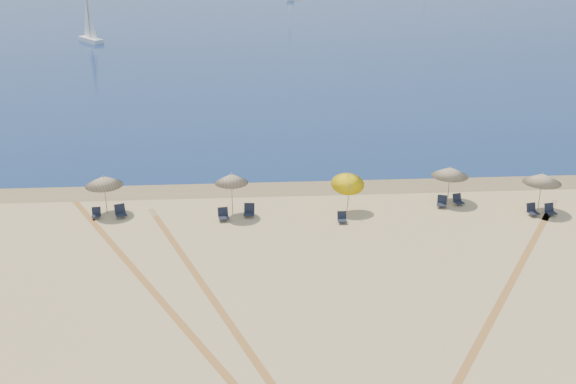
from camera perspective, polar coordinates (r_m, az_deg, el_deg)
name	(u,v)px	position (r m, az deg, el deg)	size (l,w,h in m)	color
wet_sand	(284,188)	(43.05, -0.35, 0.38)	(500.00, 500.00, 0.00)	olive
umbrella_1	(104,181)	(39.99, -15.29, 0.91)	(2.14, 2.15, 2.34)	gray
umbrella_2	(231,178)	(38.41, -4.79, 1.15)	(1.91, 1.91, 2.58)	gray
umbrella_3	(348,180)	(38.91, 5.09, 0.98)	(1.92, 1.99, 2.58)	gray
umbrella_4	(450,172)	(41.40, 13.53, 1.68)	(2.20, 2.20, 2.26)	gray
umbrella_5	(542,178)	(41.53, 20.68, 1.10)	(2.18, 2.18, 2.39)	gray
chair_2	(96,213)	(40.15, -15.88, -1.75)	(0.54, 0.62, 0.59)	black
chair_3	(120,212)	(39.89, -13.96, -1.62)	(0.80, 0.86, 0.72)	black
chair_4	(223,215)	(38.50, -5.48, -1.93)	(0.68, 0.76, 0.70)	black
chair_5	(249,211)	(38.88, -3.30, -1.60)	(0.66, 0.75, 0.72)	black
chair_6	(342,218)	(38.15, 4.58, -2.19)	(0.51, 0.60, 0.61)	black
chair_7	(442,202)	(41.10, 12.86, -0.83)	(0.73, 0.79, 0.67)	black
chair_8	(458,200)	(41.67, 14.15, -0.66)	(0.66, 0.73, 0.64)	black
chair_9	(532,210)	(41.42, 19.92, -1.45)	(0.69, 0.77, 0.68)	black
chair_10	(550,210)	(41.83, 21.24, -1.43)	(0.63, 0.71, 0.65)	black
sailboat_1	(89,25)	(101.14, -16.42, 13.41)	(4.26, 5.14, 7.98)	white
tire_tracks	(288,307)	(30.14, 0.03, -9.68)	(54.76, 43.32, 0.00)	tan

